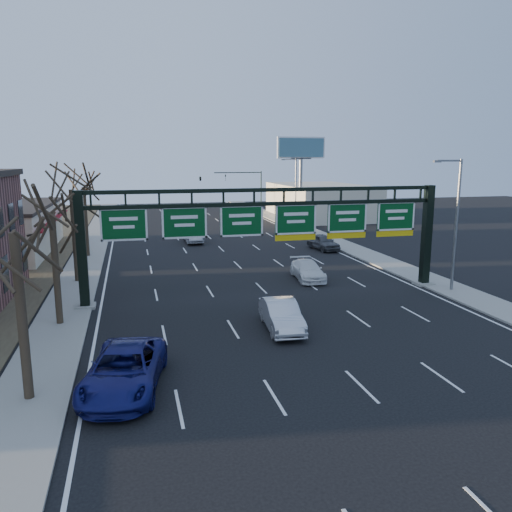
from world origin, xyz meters
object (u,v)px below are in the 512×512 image
object	(u,v)px
car_white_wagon	(308,270)
car_silver_sedan	(281,315)
sign_gantry	(271,227)
car_blue_suv	(124,370)

from	to	relation	value
car_white_wagon	car_silver_sedan	bearing A→B (deg)	-112.01
sign_gantry	car_silver_sedan	size ratio (longest dim) A/B	5.13
car_blue_suv	car_white_wagon	bearing A→B (deg)	60.25
sign_gantry	car_blue_suv	bearing A→B (deg)	-128.23
car_silver_sedan	car_white_wagon	distance (m)	11.61
car_blue_suv	car_silver_sedan	world-z (taller)	car_blue_suv
car_blue_suv	car_silver_sedan	xyz separation A→B (m)	(8.12, 5.32, -0.05)
sign_gantry	car_white_wagon	bearing A→B (deg)	43.25
sign_gantry	car_silver_sedan	bearing A→B (deg)	-101.11
car_silver_sedan	car_blue_suv	bearing A→B (deg)	-142.81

